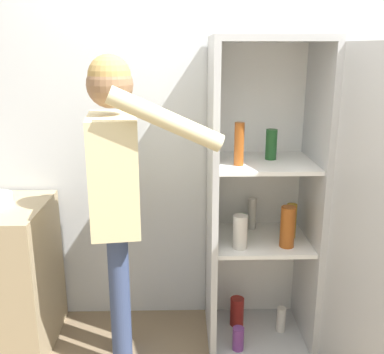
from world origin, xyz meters
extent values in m
cube|color=silver|center=(0.00, 0.98, 1.27)|extent=(7.00, 0.06, 2.55)
cube|color=#B7BABC|center=(0.27, 0.65, 0.02)|extent=(0.63, 0.55, 0.04)
cube|color=#B7BABC|center=(0.27, 0.65, 1.83)|extent=(0.63, 0.55, 0.04)
cube|color=white|center=(0.27, 0.91, 0.92)|extent=(0.63, 0.03, 1.78)
cube|color=#B7BABC|center=(-0.03, 0.65, 0.92)|extent=(0.04, 0.55, 1.78)
cube|color=#B7BABC|center=(0.56, 0.65, 0.92)|extent=(0.03, 0.55, 1.78)
cube|color=white|center=(0.27, 0.65, 0.66)|extent=(0.56, 0.48, 0.02)
cube|color=white|center=(0.27, 0.65, 1.14)|extent=(0.56, 0.48, 0.02)
cube|color=#B7BABC|center=(0.69, 0.08, 0.92)|extent=(0.22, 0.62, 1.78)
cylinder|color=#1E5123|center=(0.31, 0.69, 1.24)|extent=(0.06, 0.06, 0.18)
cylinder|color=beige|center=(0.42, 0.65, 0.12)|extent=(0.06, 0.06, 0.16)
cylinder|color=maroon|center=(0.15, 0.72, 0.13)|extent=(0.09, 0.09, 0.19)
cylinder|color=#9E4C19|center=(0.40, 0.53, 0.80)|extent=(0.08, 0.08, 0.24)
cylinder|color=#B78C1E|center=(0.45, 0.66, 0.78)|extent=(0.06, 0.06, 0.21)
cylinder|color=#723884|center=(0.12, 0.47, 0.11)|extent=(0.07, 0.07, 0.14)
cylinder|color=#9E4C19|center=(0.11, 0.56, 1.27)|extent=(0.05, 0.05, 0.24)
cylinder|color=beige|center=(0.24, 0.81, 0.77)|extent=(0.05, 0.05, 0.20)
cylinder|color=#1E5123|center=(0.16, 0.72, 0.74)|extent=(0.06, 0.06, 0.13)
cylinder|color=beige|center=(0.12, 0.52, 0.77)|extent=(0.08, 0.08, 0.20)
cylinder|color=#384770|center=(-0.57, 0.53, 0.43)|extent=(0.11, 0.11, 0.85)
cylinder|color=#384770|center=(-0.55, 0.35, 0.43)|extent=(0.11, 0.11, 0.85)
cube|color=beige|center=(-0.56, 0.44, 1.15)|extent=(0.30, 0.47, 0.60)
sphere|color=#8C6647|center=(-0.56, 0.44, 1.60)|extent=(0.23, 0.23, 0.23)
sphere|color=#AD894C|center=(-0.56, 0.44, 1.65)|extent=(0.22, 0.22, 0.22)
cylinder|color=beige|center=(-0.59, 0.68, 1.12)|extent=(0.09, 0.09, 0.57)
cylinder|color=beige|center=(-0.28, 0.23, 1.46)|extent=(0.56, 0.16, 0.32)
camera|label=1|loc=(-0.21, -1.84, 1.78)|focal=42.00mm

